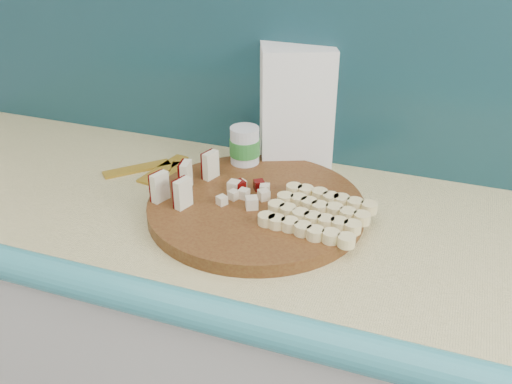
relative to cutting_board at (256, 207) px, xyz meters
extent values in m
cube|color=#D0C179|center=(0.20, -0.01, -0.03)|extent=(2.20, 0.60, 0.03)
cube|color=teal|center=(0.20, -0.31, -0.03)|extent=(2.20, 0.06, 0.03)
cube|color=teal|center=(0.20, 0.28, 0.24)|extent=(2.20, 0.02, 0.50)
cylinder|color=#46200F|center=(0.00, 0.00, 0.00)|extent=(0.48, 0.48, 0.03)
cube|color=#F6ECC4|center=(-0.18, -0.06, 0.04)|extent=(0.02, 0.04, 0.06)
cube|color=#490505|center=(-0.19, -0.06, 0.04)|extent=(0.01, 0.04, 0.06)
cube|color=#F6ECC4|center=(-0.15, 0.00, 0.04)|extent=(0.02, 0.04, 0.06)
cube|color=#490505|center=(-0.16, 0.00, 0.04)|extent=(0.01, 0.04, 0.06)
cube|color=#F6ECC4|center=(-0.12, 0.06, 0.04)|extent=(0.02, 0.04, 0.06)
cube|color=#490505|center=(-0.13, 0.06, 0.04)|extent=(0.01, 0.04, 0.06)
cube|color=#F6ECC4|center=(-0.12, -0.07, 0.04)|extent=(0.02, 0.04, 0.06)
cube|color=#490505|center=(-0.13, -0.07, 0.04)|extent=(0.01, 0.04, 0.06)
cube|color=beige|center=(-0.02, 0.00, 0.02)|extent=(0.02, 0.02, 0.02)
cube|color=beige|center=(-0.01, 0.01, 0.02)|extent=(0.02, 0.02, 0.02)
cube|color=#490505|center=(-0.01, 0.03, 0.02)|extent=(0.02, 0.02, 0.02)
cube|color=beige|center=(-0.03, 0.01, 0.02)|extent=(0.02, 0.02, 0.02)
cube|color=beige|center=(-0.04, 0.02, 0.02)|extent=(0.02, 0.02, 0.02)
cube|color=beige|center=(-0.05, 0.01, 0.02)|extent=(0.02, 0.02, 0.02)
cube|color=beige|center=(-0.04, 0.00, 0.02)|extent=(0.02, 0.02, 0.02)
cube|color=beige|center=(-0.03, -0.02, 0.02)|extent=(0.02, 0.02, 0.02)
cube|color=#490505|center=(-0.02, -0.03, 0.02)|extent=(0.02, 0.02, 0.02)
cube|color=beige|center=(-0.01, -0.01, 0.02)|extent=(0.02, 0.02, 0.02)
cylinder|color=#F3DE94|center=(0.04, -0.07, 0.02)|extent=(0.03, 0.03, 0.02)
cylinder|color=#F3DE94|center=(0.07, -0.07, 0.02)|extent=(0.03, 0.03, 0.02)
cylinder|color=#F3DE94|center=(0.09, -0.08, 0.02)|extent=(0.03, 0.03, 0.02)
cylinder|color=#F3DE94|center=(0.12, -0.08, 0.02)|extent=(0.03, 0.03, 0.02)
cylinder|color=#F3DE94|center=(0.14, -0.09, 0.02)|extent=(0.03, 0.03, 0.02)
cylinder|color=#F3DE94|center=(0.17, -0.09, 0.02)|extent=(0.03, 0.03, 0.02)
cylinder|color=#F3DE94|center=(0.20, -0.09, 0.02)|extent=(0.03, 0.03, 0.02)
cylinder|color=#F3DE94|center=(0.05, -0.03, 0.02)|extent=(0.03, 0.03, 0.02)
cylinder|color=#F3DE94|center=(0.07, -0.03, 0.02)|extent=(0.03, 0.03, 0.02)
cylinder|color=#F3DE94|center=(0.10, -0.04, 0.02)|extent=(0.03, 0.03, 0.02)
cylinder|color=#F3DE94|center=(0.13, -0.04, 0.02)|extent=(0.03, 0.03, 0.02)
cylinder|color=#F3DE94|center=(0.15, -0.04, 0.02)|extent=(0.03, 0.03, 0.02)
cylinder|color=#F3DE94|center=(0.18, -0.05, 0.02)|extent=(0.03, 0.03, 0.02)
cylinder|color=#F3DE94|center=(0.20, -0.05, 0.02)|extent=(0.03, 0.03, 0.02)
cylinder|color=#F3DE94|center=(0.06, 0.01, 0.02)|extent=(0.03, 0.03, 0.02)
cylinder|color=#F3DE94|center=(0.08, 0.01, 0.02)|extent=(0.03, 0.03, 0.02)
cylinder|color=#F3DE94|center=(0.11, 0.01, 0.02)|extent=(0.03, 0.03, 0.02)
cylinder|color=#F3DE94|center=(0.13, 0.00, 0.02)|extent=(0.03, 0.03, 0.02)
cylinder|color=#F3DE94|center=(0.16, 0.00, 0.02)|extent=(0.03, 0.03, 0.02)
cylinder|color=#F3DE94|center=(0.18, 0.00, 0.02)|extent=(0.03, 0.03, 0.02)
cylinder|color=#F3DE94|center=(0.21, -0.01, 0.02)|extent=(0.03, 0.03, 0.02)
cylinder|color=#F3DE94|center=(0.06, 0.06, 0.02)|extent=(0.03, 0.03, 0.02)
cylinder|color=#F3DE94|center=(0.09, 0.05, 0.02)|extent=(0.03, 0.03, 0.02)
cylinder|color=#F3DE94|center=(0.11, 0.05, 0.02)|extent=(0.03, 0.03, 0.02)
cylinder|color=#F3DE94|center=(0.14, 0.04, 0.02)|extent=(0.03, 0.03, 0.02)
cylinder|color=#F3DE94|center=(0.16, 0.04, 0.02)|extent=(0.03, 0.03, 0.02)
cylinder|color=#F3DE94|center=(0.19, 0.04, 0.02)|extent=(0.03, 0.03, 0.02)
cylinder|color=#F3DE94|center=(0.21, 0.03, 0.02)|extent=(0.03, 0.03, 0.02)
cube|color=white|center=(0.00, 0.25, 0.12)|extent=(0.19, 0.16, 0.27)
cylinder|color=silver|center=(-0.08, 0.15, 0.04)|extent=(0.06, 0.06, 0.11)
cylinder|color=#308634|center=(-0.08, 0.15, 0.05)|extent=(0.07, 0.07, 0.04)
cube|color=gold|center=(-0.32, 0.08, -0.01)|extent=(0.13, 0.13, 0.01)
cube|color=gold|center=(-0.26, 0.10, -0.01)|extent=(0.06, 0.16, 0.01)
cube|color=gold|center=(-0.21, 0.07, -0.01)|extent=(0.09, 0.15, 0.01)
camera|label=1|loc=(0.33, -0.91, 0.57)|focal=40.00mm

